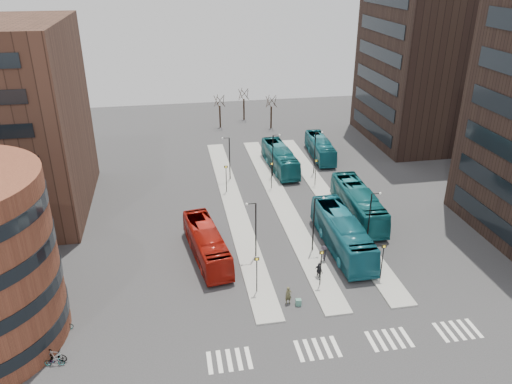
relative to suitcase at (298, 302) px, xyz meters
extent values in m
cube|color=gray|center=(-2.89, 20.45, -0.23)|extent=(2.50, 45.00, 0.15)
cube|color=gray|center=(3.11, 20.45, -0.23)|extent=(2.50, 45.00, 0.15)
cube|color=gray|center=(9.11, 20.45, -0.23)|extent=(2.50, 45.00, 0.15)
cube|color=navy|center=(0.00, 0.00, 0.00)|extent=(0.52, 0.43, 0.61)
imported|color=#9C150C|center=(-7.22, 9.35, 1.28)|extent=(4.30, 11.64, 3.17)
imported|color=#155D6D|center=(6.90, 8.51, 1.52)|extent=(3.07, 13.09, 3.65)
imported|color=#13575F|center=(5.36, 31.21, 1.35)|extent=(3.30, 12.00, 3.31)
imported|color=#145D64|center=(11.11, 15.00, 1.48)|extent=(3.46, 12.95, 3.58)
imported|color=#15606C|center=(12.51, 34.77, 1.21)|extent=(3.22, 11.04, 3.04)
imported|color=#4B492D|center=(-0.81, 0.45, 0.53)|extent=(0.65, 0.46, 1.68)
imported|color=black|center=(-6.81, 7.93, 0.60)|extent=(0.99, 0.84, 1.81)
imported|color=black|center=(2.95, 3.61, 0.55)|extent=(0.81, 1.09, 1.72)
imported|color=black|center=(4.31, 6.41, 0.58)|extent=(0.92, 1.28, 1.78)
imported|color=gray|center=(-19.89, -3.71, 0.09)|extent=(1.57, 0.71, 0.79)
imported|color=gray|center=(-19.89, -3.28, 0.25)|extent=(1.91, 1.03, 1.11)
imported|color=gray|center=(-19.89, 0.34, 0.10)|extent=(1.56, 0.55, 0.82)
cube|color=silver|center=(-8.39, -5.55, -0.30)|extent=(0.35, 2.40, 0.01)
cube|color=silver|center=(-7.64, -5.55, -0.30)|extent=(0.35, 2.40, 0.01)
cube|color=silver|center=(-6.89, -5.55, -0.30)|extent=(0.35, 2.40, 0.01)
cube|color=silver|center=(-6.14, -5.55, -0.30)|extent=(0.35, 2.40, 0.01)
cube|color=silver|center=(-5.39, -5.55, -0.30)|extent=(0.35, 2.40, 0.01)
cube|color=silver|center=(-1.39, -5.55, -0.30)|extent=(0.35, 2.40, 0.01)
cube|color=silver|center=(-0.64, -5.55, -0.30)|extent=(0.35, 2.40, 0.01)
cube|color=silver|center=(0.11, -5.55, -0.30)|extent=(0.35, 2.40, 0.01)
cube|color=silver|center=(0.86, -5.55, -0.30)|extent=(0.35, 2.40, 0.01)
cube|color=silver|center=(1.61, -5.55, -0.30)|extent=(0.35, 2.40, 0.01)
cube|color=silver|center=(4.61, -5.55, -0.30)|extent=(0.35, 2.40, 0.01)
cube|color=silver|center=(5.36, -5.55, -0.30)|extent=(0.35, 2.40, 0.01)
cube|color=silver|center=(6.11, -5.55, -0.30)|extent=(0.35, 2.40, 0.01)
cube|color=silver|center=(6.86, -5.55, -0.30)|extent=(0.35, 2.40, 0.01)
cube|color=silver|center=(7.61, -5.55, -0.30)|extent=(0.35, 2.40, 0.01)
cube|color=silver|center=(10.61, -5.55, -0.30)|extent=(0.35, 2.40, 0.01)
cube|color=silver|center=(11.36, -5.55, -0.30)|extent=(0.35, 2.40, 0.01)
cube|color=silver|center=(12.11, -5.55, -0.30)|extent=(0.35, 2.40, 0.01)
cube|color=silver|center=(12.86, -5.55, -0.30)|extent=(0.35, 2.40, 0.01)
cube|color=silver|center=(13.61, -5.55, -0.30)|extent=(0.35, 2.40, 0.01)
cube|color=black|center=(23.05, 6.45, 2.19)|extent=(0.12, 16.00, 2.00)
cube|color=black|center=(23.05, 6.45, 6.19)|extent=(0.12, 16.00, 2.00)
cube|color=black|center=(23.05, 6.45, 10.19)|extent=(0.12, 16.00, 2.00)
cube|color=black|center=(33.11, 40.45, 14.69)|extent=(20.00, 20.00, 30.00)
cube|color=black|center=(23.05, 40.45, 2.19)|extent=(0.12, 16.00, 2.00)
cube|color=black|center=(23.05, 40.45, 6.19)|extent=(0.12, 16.00, 2.00)
cube|color=black|center=(23.05, 40.45, 10.19)|extent=(0.12, 16.00, 2.00)
cube|color=black|center=(23.05, 40.45, 14.19)|extent=(0.12, 16.00, 2.00)
cube|color=black|center=(23.05, 40.45, 18.19)|extent=(0.12, 16.00, 2.00)
cylinder|color=black|center=(-3.29, 2.45, 1.59)|extent=(0.10, 0.10, 3.50)
cube|color=black|center=(-3.29, 2.45, 3.34)|extent=(0.45, 0.10, 0.30)
cube|color=yellow|center=(-3.29, 2.39, 3.34)|extent=(0.20, 0.02, 0.20)
cylinder|color=black|center=(-3.29, 24.45, 1.59)|extent=(0.10, 0.10, 3.50)
cube|color=black|center=(-3.29, 24.45, 3.34)|extent=(0.45, 0.10, 0.30)
cube|color=yellow|center=(-3.29, 24.39, 3.34)|extent=(0.20, 0.02, 0.20)
cylinder|color=black|center=(2.71, 2.45, 1.59)|extent=(0.10, 0.10, 3.50)
cube|color=black|center=(2.71, 2.45, 3.34)|extent=(0.45, 0.10, 0.30)
cube|color=yellow|center=(2.71, 2.39, 3.34)|extent=(0.20, 0.02, 0.20)
cylinder|color=black|center=(2.71, 24.45, 1.59)|extent=(0.10, 0.10, 3.50)
cube|color=black|center=(2.71, 24.45, 3.34)|extent=(0.45, 0.10, 0.30)
cube|color=yellow|center=(2.71, 24.39, 3.34)|extent=(0.20, 0.02, 0.20)
cylinder|color=black|center=(8.71, 2.45, 1.59)|extent=(0.10, 0.10, 3.50)
cube|color=black|center=(8.71, 2.45, 3.34)|extent=(0.45, 0.10, 0.30)
cube|color=yellow|center=(8.71, 2.39, 3.34)|extent=(0.20, 0.02, 0.20)
cylinder|color=black|center=(8.71, 24.45, 1.59)|extent=(0.10, 0.10, 3.50)
cube|color=black|center=(8.71, 24.45, 3.34)|extent=(0.45, 0.10, 0.30)
cube|color=yellow|center=(8.71, 24.39, 3.34)|extent=(0.20, 0.02, 0.20)
cylinder|color=black|center=(-2.29, 8.45, 2.84)|extent=(0.14, 0.14, 6.00)
cylinder|color=black|center=(-2.74, 8.45, 5.84)|extent=(0.90, 0.08, 0.08)
sphere|color=silver|center=(-3.19, 8.45, 5.84)|extent=(0.24, 0.24, 0.24)
cylinder|color=black|center=(-2.29, 28.45, 2.84)|extent=(0.14, 0.14, 6.00)
cylinder|color=black|center=(-2.74, 28.45, 5.84)|extent=(0.90, 0.08, 0.08)
sphere|color=silver|center=(-3.19, 28.45, 5.84)|extent=(0.24, 0.24, 0.24)
cylinder|color=black|center=(3.71, 8.45, 2.84)|extent=(0.14, 0.14, 6.00)
cylinder|color=black|center=(4.16, 8.45, 5.84)|extent=(0.90, 0.08, 0.08)
sphere|color=silver|center=(4.61, 8.45, 5.84)|extent=(0.24, 0.24, 0.24)
cylinder|color=black|center=(3.71, 28.45, 2.84)|extent=(0.14, 0.14, 6.00)
cylinder|color=black|center=(4.16, 28.45, 5.84)|extent=(0.90, 0.08, 0.08)
sphere|color=silver|center=(4.61, 28.45, 5.84)|extent=(0.24, 0.24, 0.24)
cylinder|color=black|center=(9.71, 8.45, 2.84)|extent=(0.14, 0.14, 6.00)
cylinder|color=black|center=(10.16, 8.45, 5.84)|extent=(0.90, 0.08, 0.08)
sphere|color=silver|center=(10.61, 8.45, 5.84)|extent=(0.24, 0.24, 0.24)
cylinder|color=black|center=(9.71, 28.45, 2.84)|extent=(0.14, 0.14, 6.00)
cylinder|color=black|center=(10.16, 28.45, 5.84)|extent=(0.90, 0.08, 0.08)
sphere|color=silver|center=(10.61, 28.45, 5.84)|extent=(0.24, 0.24, 0.24)
cylinder|color=black|center=(-0.89, 52.45, 1.69)|extent=(0.30, 0.30, 4.00)
cylinder|color=black|center=(-0.19, 52.45, 4.59)|extent=(0.10, 1.56, 1.95)
cylinder|color=black|center=(-0.67, 53.12, 4.59)|extent=(1.48, 0.59, 1.97)
cylinder|color=black|center=(-1.46, 52.86, 4.59)|extent=(0.90, 1.31, 1.99)
cylinder|color=black|center=(-1.46, 52.04, 4.59)|extent=(0.89, 1.31, 1.99)
cylinder|color=black|center=(-0.68, 51.79, 4.59)|extent=(1.48, 0.58, 1.97)
cylinder|color=black|center=(4.11, 56.45, 1.69)|extent=(0.30, 0.30, 4.00)
cylinder|color=black|center=(4.81, 56.45, 4.59)|extent=(0.10, 1.56, 1.95)
cylinder|color=black|center=(4.33, 57.12, 4.59)|extent=(1.48, 0.59, 1.97)
cylinder|color=black|center=(3.54, 56.86, 4.59)|extent=(0.90, 1.31, 1.99)
cylinder|color=black|center=(3.54, 56.04, 4.59)|extent=(0.89, 1.31, 1.99)
cylinder|color=black|center=(4.32, 55.79, 4.59)|extent=(1.48, 0.58, 1.97)
cylinder|color=black|center=(8.11, 50.45, 1.69)|extent=(0.30, 0.30, 4.00)
cylinder|color=black|center=(8.81, 50.45, 4.59)|extent=(0.10, 1.56, 1.95)
cylinder|color=black|center=(8.33, 51.12, 4.59)|extent=(1.48, 0.59, 1.97)
cylinder|color=black|center=(7.54, 50.86, 4.59)|extent=(0.90, 1.31, 1.99)
cylinder|color=black|center=(7.54, 50.04, 4.59)|extent=(0.89, 1.31, 1.99)
cylinder|color=black|center=(8.32, 49.79, 4.59)|extent=(1.48, 0.58, 1.97)
camera|label=1|loc=(-10.06, -34.48, 27.48)|focal=35.00mm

